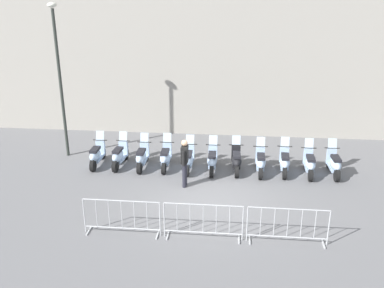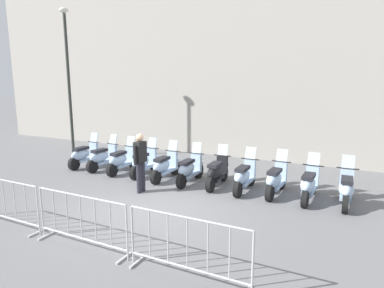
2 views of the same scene
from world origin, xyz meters
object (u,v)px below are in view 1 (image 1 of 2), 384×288
object	(u,v)px
motorcycle_1	(120,155)
motorcycle_7	(260,162)
officer_near_row_end	(185,160)
barrier_segment_2	(288,226)
motorcycle_2	(142,157)
motorcycle_6	(236,160)
motorcycle_8	(285,162)
motorcycle_0	(97,155)
motorcycle_9	(309,163)
street_lamp	(59,68)
barrier_segment_0	(122,217)
motorcycle_4	(189,159)
motorcycle_3	(166,157)
motorcycle_10	(334,164)
barrier_segment_1	(203,222)
motorcycle_5	(212,160)

from	to	relation	value
motorcycle_1	motorcycle_7	xyz separation A→B (m)	(5.31, -1.00, 0.00)
officer_near_row_end	barrier_segment_2	bearing A→B (deg)	-54.85
motorcycle_2	motorcycle_6	world-z (taller)	same
motorcycle_8	barrier_segment_2	xyz separation A→B (m)	(-1.17, -4.55, 0.07)
motorcycle_0	motorcycle_6	distance (m)	5.40
motorcycle_9	street_lamp	size ratio (longest dim) A/B	0.28
motorcycle_6	barrier_segment_0	bearing A→B (deg)	-134.02
motorcycle_1	motorcycle_8	world-z (taller)	same
motorcycle_4	officer_near_row_end	size ratio (longest dim) A/B	0.99
motorcycle_1	street_lamp	xyz separation A→B (m)	(-2.26, 1.31, 3.18)
motorcycle_3	motorcycle_2	bearing A→B (deg)	174.48
motorcycle_8	motorcycle_7	bearing A→B (deg)	176.53
motorcycle_4	barrier_segment_2	distance (m)	5.58
motorcycle_6	motorcycle_10	distance (m)	3.60
motorcycle_0	motorcycle_1	bearing A→B (deg)	-8.19
motorcycle_1	motorcycle_0	bearing A→B (deg)	171.81
motorcycle_9	barrier_segment_0	world-z (taller)	motorcycle_9
motorcycle_2	officer_near_row_end	world-z (taller)	officer_near_row_end
motorcycle_3	motorcycle_6	size ratio (longest dim) A/B	1.00
motorcycle_0	barrier_segment_1	distance (m)	6.49
motorcycle_6	barrier_segment_0	xyz separation A→B (m)	(-3.93, -4.06, 0.07)
motorcycle_6	motorcycle_5	bearing A→B (deg)	175.17
motorcycle_8	motorcycle_2	bearing A→B (deg)	171.02
motorcycle_1	motorcycle_4	xyz separation A→B (m)	(2.65, -0.56, 0.00)
motorcycle_0	motorcycle_7	xyz separation A→B (m)	(6.19, -1.13, 0.00)
motorcycle_3	officer_near_row_end	size ratio (longest dim) A/B	1.00
officer_near_row_end	motorcycle_9	bearing A→B (deg)	7.82
motorcycle_1	motorcycle_7	bearing A→B (deg)	-10.68
motorcycle_7	barrier_segment_1	xyz separation A→B (m)	(-2.53, -4.23, 0.07)
motorcycle_4	motorcycle_5	size ratio (longest dim) A/B	1.00
motorcycle_1	motorcycle_5	xyz separation A→B (m)	(3.54, -0.71, 0.00)
barrier_segment_2	motorcycle_1	bearing A→B (deg)	131.93
motorcycle_3	motorcycle_10	size ratio (longest dim) A/B	1.00
motorcycle_8	barrier_segment_0	distance (m)	6.84
motorcycle_6	barrier_segment_2	world-z (taller)	motorcycle_6
motorcycle_10	street_lamp	world-z (taller)	street_lamp
motorcycle_0	motorcycle_4	world-z (taller)	same
motorcycle_0	motorcycle_6	bearing A→B (deg)	-9.70
motorcycle_4	motorcycle_10	world-z (taller)	same
motorcycle_1	street_lamp	distance (m)	4.12
motorcycle_0	motorcycle_8	bearing A→B (deg)	-9.47
motorcycle_5	officer_near_row_end	size ratio (longest dim) A/B	0.99
motorcycle_9	officer_near_row_end	distance (m)	4.73
officer_near_row_end	motorcycle_5	bearing A→B (deg)	47.43
motorcycle_0	motorcycle_9	size ratio (longest dim) A/B	1.00
motorcycle_10	barrier_segment_1	xyz separation A→B (m)	(-5.22, -3.87, 0.07)
motorcycle_9	barrier_segment_1	bearing A→B (deg)	-137.45
motorcycle_0	motorcycle_1	world-z (taller)	same
motorcycle_5	motorcycle_9	size ratio (longest dim) A/B	1.00
motorcycle_2	motorcycle_4	distance (m)	1.80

